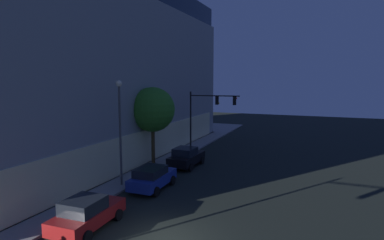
{
  "coord_description": "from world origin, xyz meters",
  "views": [
    {
      "loc": [
        -12.68,
        -6.68,
        7.62
      ],
      "look_at": [
        9.04,
        2.28,
        4.69
      ],
      "focal_mm": 29.64,
      "sensor_mm": 36.0,
      "label": 1
    }
  ],
  "objects_px": {
    "car_red": "(87,213)",
    "car_blue": "(152,177)",
    "car_black": "(186,157)",
    "modern_building": "(55,70)",
    "street_lamp_sidewalk": "(120,120)",
    "traffic_light_far_corner": "(209,108)",
    "sidewalk_tree": "(153,110)"
  },
  "relations": [
    {
      "from": "traffic_light_far_corner",
      "to": "car_black",
      "type": "distance_m",
      "value": 8.14
    },
    {
      "from": "traffic_light_far_corner",
      "to": "car_blue",
      "type": "relative_size",
      "value": 1.48
    },
    {
      "from": "traffic_light_far_corner",
      "to": "street_lamp_sidewalk",
      "type": "bearing_deg",
      "value": 172.9
    },
    {
      "from": "street_lamp_sidewalk",
      "to": "car_red",
      "type": "distance_m",
      "value": 7.7
    },
    {
      "from": "modern_building",
      "to": "car_black",
      "type": "height_order",
      "value": "modern_building"
    },
    {
      "from": "street_lamp_sidewalk",
      "to": "sidewalk_tree",
      "type": "relative_size",
      "value": 1.08
    },
    {
      "from": "car_red",
      "to": "car_blue",
      "type": "relative_size",
      "value": 1.02
    },
    {
      "from": "traffic_light_far_corner",
      "to": "street_lamp_sidewalk",
      "type": "distance_m",
      "value": 14.0
    },
    {
      "from": "sidewalk_tree",
      "to": "car_blue",
      "type": "xyz_separation_m",
      "value": [
        -5.59,
        -3.05,
        -4.21
      ]
    },
    {
      "from": "car_blue",
      "to": "car_black",
      "type": "xyz_separation_m",
      "value": [
        6.3,
        0.13,
        0.03
      ]
    },
    {
      "from": "modern_building",
      "to": "car_red",
      "type": "relative_size",
      "value": 8.47
    },
    {
      "from": "car_red",
      "to": "car_black",
      "type": "relative_size",
      "value": 1.01
    },
    {
      "from": "street_lamp_sidewalk",
      "to": "car_blue",
      "type": "bearing_deg",
      "value": -80.57
    },
    {
      "from": "traffic_light_far_corner",
      "to": "sidewalk_tree",
      "type": "relative_size",
      "value": 0.91
    },
    {
      "from": "car_red",
      "to": "car_blue",
      "type": "xyz_separation_m",
      "value": [
        6.55,
        -0.13,
        0.02
      ]
    },
    {
      "from": "street_lamp_sidewalk",
      "to": "sidewalk_tree",
      "type": "bearing_deg",
      "value": 7.1
    },
    {
      "from": "street_lamp_sidewalk",
      "to": "car_red",
      "type": "bearing_deg",
      "value": -160.54
    },
    {
      "from": "car_blue",
      "to": "car_black",
      "type": "distance_m",
      "value": 6.31
    },
    {
      "from": "sidewalk_tree",
      "to": "car_black",
      "type": "bearing_deg",
      "value": -76.32
    },
    {
      "from": "car_red",
      "to": "car_black",
      "type": "xyz_separation_m",
      "value": [
        12.86,
        -0.0,
        0.05
      ]
    },
    {
      "from": "modern_building",
      "to": "car_red",
      "type": "height_order",
      "value": "modern_building"
    },
    {
      "from": "modern_building",
      "to": "street_lamp_sidewalk",
      "type": "relative_size",
      "value": 4.89
    },
    {
      "from": "street_lamp_sidewalk",
      "to": "car_blue",
      "type": "xyz_separation_m",
      "value": [
        0.38,
        -2.31,
        -4.04
      ]
    },
    {
      "from": "modern_building",
      "to": "car_black",
      "type": "bearing_deg",
      "value": -91.2
    },
    {
      "from": "car_black",
      "to": "sidewalk_tree",
      "type": "bearing_deg",
      "value": 103.68
    },
    {
      "from": "street_lamp_sidewalk",
      "to": "modern_building",
      "type": "bearing_deg",
      "value": 61.5
    },
    {
      "from": "modern_building",
      "to": "car_red",
      "type": "bearing_deg",
      "value": -131.14
    },
    {
      "from": "car_red",
      "to": "car_blue",
      "type": "bearing_deg",
      "value": -1.14
    },
    {
      "from": "traffic_light_far_corner",
      "to": "sidewalk_tree",
      "type": "height_order",
      "value": "sidewalk_tree"
    },
    {
      "from": "sidewalk_tree",
      "to": "car_black",
      "type": "xyz_separation_m",
      "value": [
        0.71,
        -2.93,
        -4.18
      ]
    },
    {
      "from": "traffic_light_far_corner",
      "to": "modern_building",
      "type": "bearing_deg",
      "value": 115.21
    },
    {
      "from": "modern_building",
      "to": "sidewalk_tree",
      "type": "height_order",
      "value": "modern_building"
    }
  ]
}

